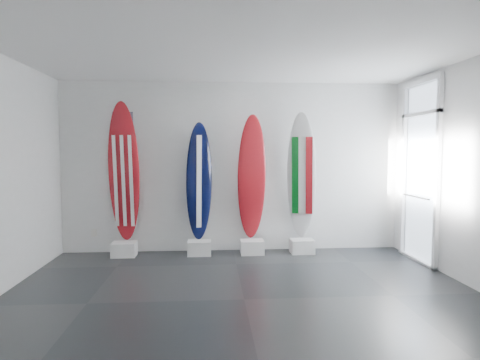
{
  "coord_description": "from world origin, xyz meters",
  "views": [
    {
      "loc": [
        -0.4,
        -4.81,
        1.78
      ],
      "look_at": [
        0.05,
        1.4,
        1.35
      ],
      "focal_mm": 30.69,
      "sensor_mm": 36.0,
      "label": 1
    }
  ],
  "objects": [
    {
      "name": "surfboard_italy",
      "position": [
        1.2,
        2.28,
        1.35
      ],
      "size": [
        0.58,
        0.45,
        2.23
      ],
      "primitive_type": "ellipsoid",
      "rotation": [
        0.11,
        0.0,
        -0.3
      ],
      "color": "silver",
      "rests_on": "display_block_italy"
    },
    {
      "name": "display_block_italy",
      "position": [
        1.2,
        2.18,
        0.12
      ],
      "size": [
        0.4,
        0.3,
        0.24
      ],
      "primitive_type": "cube",
      "color": "white",
      "rests_on": "floor"
    },
    {
      "name": "surfboard_navy",
      "position": [
        -0.6,
        2.28,
        1.26
      ],
      "size": [
        0.49,
        0.29,
        2.04
      ],
      "primitive_type": "ellipsoid",
      "rotation": [
        0.04,
        0.0,
        0.32
      ],
      "color": "black",
      "rests_on": "display_block_navy"
    },
    {
      "name": "surfboard_swiss",
      "position": [
        0.32,
        2.28,
        1.33
      ],
      "size": [
        0.51,
        0.34,
        2.18
      ],
      "primitive_type": "ellipsoid",
      "rotation": [
        0.11,
        0.0,
        0.04
      ],
      "color": "maroon",
      "rests_on": "display_block_swiss"
    },
    {
      "name": "surfboard_usa",
      "position": [
        -1.87,
        2.28,
        1.43
      ],
      "size": [
        0.57,
        0.32,
        2.38
      ],
      "primitive_type": "ellipsoid",
      "rotation": [
        0.07,
        0.0,
        -0.12
      ],
      "color": "maroon",
      "rests_on": "display_block_usa"
    },
    {
      "name": "floor",
      "position": [
        0.0,
        0.0,
        0.0
      ],
      "size": [
        6.0,
        6.0,
        0.0
      ],
      "primitive_type": "plane",
      "color": "black",
      "rests_on": "ground"
    },
    {
      "name": "ceiling",
      "position": [
        0.0,
        0.0,
        3.0
      ],
      "size": [
        6.0,
        6.0,
        0.0
      ],
      "primitive_type": "plane",
      "rotation": [
        3.14,
        0.0,
        0.0
      ],
      "color": "white",
      "rests_on": "wall_back"
    },
    {
      "name": "wall_back",
      "position": [
        0.0,
        2.5,
        1.5
      ],
      "size": [
        6.0,
        0.0,
        6.0
      ],
      "primitive_type": "plane",
      "rotation": [
        1.57,
        0.0,
        0.0
      ],
      "color": "silver",
      "rests_on": "ground"
    },
    {
      "name": "glass_door",
      "position": [
        2.97,
        1.55,
        1.43
      ],
      "size": [
        0.12,
        1.16,
        2.85
      ],
      "primitive_type": null,
      "color": "white",
      "rests_on": "floor"
    },
    {
      "name": "wall_front",
      "position": [
        0.0,
        -2.5,
        1.5
      ],
      "size": [
        6.0,
        0.0,
        6.0
      ],
      "primitive_type": "plane",
      "rotation": [
        -1.57,
        0.0,
        0.0
      ],
      "color": "silver",
      "rests_on": "ground"
    },
    {
      "name": "display_block_swiss",
      "position": [
        0.32,
        2.18,
        0.12
      ],
      "size": [
        0.4,
        0.3,
        0.24
      ],
      "primitive_type": "cube",
      "color": "white",
      "rests_on": "floor"
    },
    {
      "name": "wall_outlet",
      "position": [
        -2.45,
        2.48,
        0.35
      ],
      "size": [
        0.09,
        0.02,
        0.13
      ],
      "primitive_type": "cube",
      "color": "silver",
      "rests_on": "wall_back"
    },
    {
      "name": "display_block_usa",
      "position": [
        -1.87,
        2.18,
        0.12
      ],
      "size": [
        0.4,
        0.3,
        0.24
      ],
      "primitive_type": "cube",
      "color": "white",
      "rests_on": "floor"
    },
    {
      "name": "display_block_navy",
      "position": [
        -0.6,
        2.18,
        0.12
      ],
      "size": [
        0.4,
        0.3,
        0.24
      ],
      "primitive_type": "cube",
      "color": "white",
      "rests_on": "floor"
    }
  ]
}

